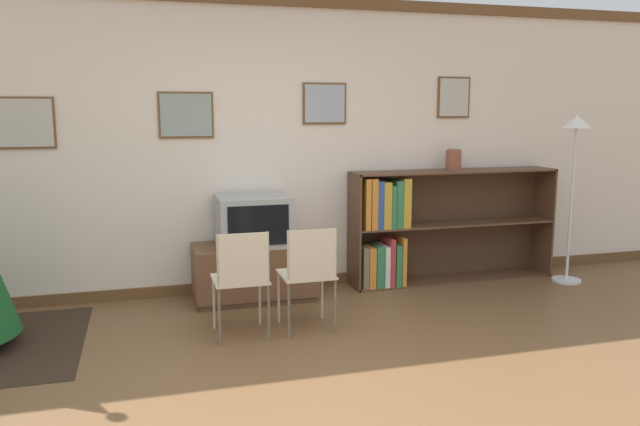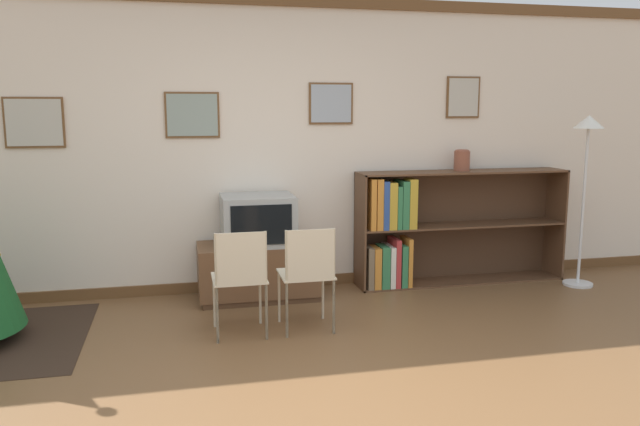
{
  "view_description": "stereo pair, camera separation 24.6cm",
  "coord_description": "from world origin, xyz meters",
  "px_view_note": "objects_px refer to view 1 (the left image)",
  "views": [
    {
      "loc": [
        -1.06,
        -3.21,
        1.69
      ],
      "look_at": [
        0.24,
        1.36,
        0.9
      ],
      "focal_mm": 35.0,
      "sensor_mm": 36.0,
      "label": 1
    },
    {
      "loc": [
        -0.82,
        -3.27,
        1.69
      ],
      "look_at": [
        0.24,
        1.36,
        0.9
      ],
      "focal_mm": 35.0,
      "sensor_mm": 36.0,
      "label": 2
    }
  ],
  "objects_px": {
    "television": "(253,220)",
    "vase": "(453,159)",
    "tv_console": "(254,272)",
    "standing_lamp": "(575,155)",
    "folding_chair_right": "(309,272)",
    "folding_chair_left": "(242,277)",
    "bookshelf": "(416,228)"
  },
  "relations": [
    {
      "from": "tv_console",
      "to": "folding_chair_right",
      "type": "bearing_deg",
      "value": -74.88
    },
    {
      "from": "folding_chair_right",
      "to": "vase",
      "type": "relative_size",
      "value": 4.02
    },
    {
      "from": "tv_console",
      "to": "folding_chair_left",
      "type": "relative_size",
      "value": 1.31
    },
    {
      "from": "folding_chair_right",
      "to": "bookshelf",
      "type": "distance_m",
      "value": 1.72
    },
    {
      "from": "television",
      "to": "folding_chair_right",
      "type": "distance_m",
      "value": 1.01
    },
    {
      "from": "folding_chair_right",
      "to": "standing_lamp",
      "type": "height_order",
      "value": "standing_lamp"
    },
    {
      "from": "folding_chair_right",
      "to": "bookshelf",
      "type": "height_order",
      "value": "bookshelf"
    },
    {
      "from": "television",
      "to": "standing_lamp",
      "type": "bearing_deg",
      "value": -5.16
    },
    {
      "from": "standing_lamp",
      "to": "bookshelf",
      "type": "bearing_deg",
      "value": 165.33
    },
    {
      "from": "vase",
      "to": "standing_lamp",
      "type": "xyz_separation_m",
      "value": [
        1.07,
        -0.41,
        0.05
      ]
    },
    {
      "from": "folding_chair_left",
      "to": "bookshelf",
      "type": "xyz_separation_m",
      "value": [
        1.87,
        1.05,
        0.07
      ]
    },
    {
      "from": "tv_console",
      "to": "bookshelf",
      "type": "bearing_deg",
      "value": 3.65
    },
    {
      "from": "television",
      "to": "folding_chair_left",
      "type": "height_order",
      "value": "television"
    },
    {
      "from": "vase",
      "to": "folding_chair_right",
      "type": "bearing_deg",
      "value": -148.41
    },
    {
      "from": "folding_chair_left",
      "to": "standing_lamp",
      "type": "bearing_deg",
      "value": 11.33
    },
    {
      "from": "standing_lamp",
      "to": "folding_chair_right",
      "type": "bearing_deg",
      "value": -166.68
    },
    {
      "from": "folding_chair_right",
      "to": "standing_lamp",
      "type": "distance_m",
      "value": 3.0
    },
    {
      "from": "tv_console",
      "to": "vase",
      "type": "height_order",
      "value": "vase"
    },
    {
      "from": "bookshelf",
      "to": "television",
      "type": "bearing_deg",
      "value": -176.26
    },
    {
      "from": "folding_chair_right",
      "to": "vase",
      "type": "xyz_separation_m",
      "value": [
        1.75,
        1.08,
        0.73
      ]
    },
    {
      "from": "folding_chair_right",
      "to": "bookshelf",
      "type": "xyz_separation_m",
      "value": [
        1.36,
        1.05,
        0.07
      ]
    },
    {
      "from": "folding_chair_left",
      "to": "standing_lamp",
      "type": "height_order",
      "value": "standing_lamp"
    },
    {
      "from": "folding_chair_left",
      "to": "bookshelf",
      "type": "height_order",
      "value": "bookshelf"
    },
    {
      "from": "vase",
      "to": "tv_console",
      "type": "bearing_deg",
      "value": -176.37
    },
    {
      "from": "television",
      "to": "folding_chair_right",
      "type": "relative_size",
      "value": 0.78
    },
    {
      "from": "tv_console",
      "to": "standing_lamp",
      "type": "distance_m",
      "value": 3.25
    },
    {
      "from": "television",
      "to": "vase",
      "type": "relative_size",
      "value": 3.12
    },
    {
      "from": "folding_chair_left",
      "to": "vase",
      "type": "relative_size",
      "value": 4.02
    },
    {
      "from": "tv_console",
      "to": "standing_lamp",
      "type": "relative_size",
      "value": 0.66
    },
    {
      "from": "vase",
      "to": "standing_lamp",
      "type": "relative_size",
      "value": 0.12
    },
    {
      "from": "folding_chair_right",
      "to": "vase",
      "type": "bearing_deg",
      "value": 31.59
    },
    {
      "from": "television",
      "to": "folding_chair_left",
      "type": "relative_size",
      "value": 0.78
    }
  ]
}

